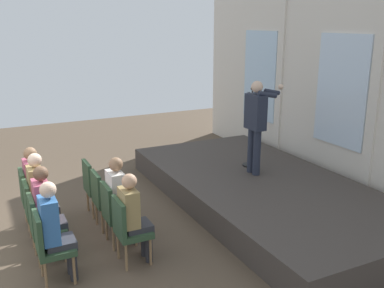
{
  "coord_description": "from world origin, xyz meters",
  "views": [
    {
      "loc": [
        6.03,
        0.25,
        3.18
      ],
      "look_at": [
        -0.11,
        3.28,
        1.25
      ],
      "focal_mm": 40.96,
      "sensor_mm": 36.0,
      "label": 1
    }
  ],
  "objects_px": {
    "chair_r0_c3": "(128,227)",
    "audience_r0_c2": "(120,196)",
    "audience_r1_c2": "(47,209)",
    "chair_r1_c3": "(49,244)",
    "audience_r1_c0": "(35,182)",
    "chair_r1_c1": "(36,208)",
    "chair_r0_c0": "(95,184)",
    "chair_r1_c2": "(42,224)",
    "audience_r0_c3": "(133,214)",
    "speaker": "(256,121)",
    "mic_stand": "(250,149)",
    "audience_r1_c3": "(54,227)",
    "chair_r1_c0": "(31,194)",
    "chair_r0_c2": "(115,210)",
    "audience_r1_c1": "(40,193)",
    "chair_r0_c1": "(104,196)"
  },
  "relations": [
    {
      "from": "chair_r0_c3",
      "to": "chair_r0_c2",
      "type": "bearing_deg",
      "value": 180.0
    },
    {
      "from": "chair_r1_c2",
      "to": "chair_r0_c3",
      "type": "bearing_deg",
      "value": 59.82
    },
    {
      "from": "chair_r0_c0",
      "to": "chair_r1_c2",
      "type": "xyz_separation_m",
      "value": [
        1.18,
        -1.02,
        0.0
      ]
    },
    {
      "from": "chair_r1_c3",
      "to": "audience_r1_c3",
      "type": "height_order",
      "value": "audience_r1_c3"
    },
    {
      "from": "chair_r0_c3",
      "to": "audience_r1_c0",
      "type": "xyz_separation_m",
      "value": [
        -1.77,
        -0.93,
        0.19
      ]
    },
    {
      "from": "audience_r1_c1",
      "to": "chair_r1_c2",
      "type": "relative_size",
      "value": 1.46
    },
    {
      "from": "audience_r1_c3",
      "to": "speaker",
      "type": "bearing_deg",
      "value": 108.41
    },
    {
      "from": "speaker",
      "to": "chair_r1_c2",
      "type": "distance_m",
      "value": 4.05
    },
    {
      "from": "chair_r0_c2",
      "to": "chair_r1_c2",
      "type": "bearing_deg",
      "value": -90.0
    },
    {
      "from": "chair_r1_c1",
      "to": "chair_r1_c3",
      "type": "height_order",
      "value": "same"
    },
    {
      "from": "audience_r1_c1",
      "to": "audience_r1_c0",
      "type": "bearing_deg",
      "value": 179.67
    },
    {
      "from": "audience_r0_c3",
      "to": "speaker",
      "type": "bearing_deg",
      "value": 114.45
    },
    {
      "from": "chair_r0_c1",
      "to": "audience_r1_c3",
      "type": "distance_m",
      "value": 1.52
    },
    {
      "from": "chair_r0_c1",
      "to": "chair_r1_c1",
      "type": "relative_size",
      "value": 1.0
    },
    {
      "from": "audience_r0_c3",
      "to": "chair_r1_c2",
      "type": "bearing_deg",
      "value": -118.24
    },
    {
      "from": "chair_r1_c1",
      "to": "speaker",
      "type": "bearing_deg",
      "value": 91.27
    },
    {
      "from": "chair_r1_c0",
      "to": "chair_r0_c2",
      "type": "bearing_deg",
      "value": 40.69
    },
    {
      "from": "chair_r0_c0",
      "to": "audience_r1_c0",
      "type": "bearing_deg",
      "value": -90.0
    },
    {
      "from": "chair_r1_c0",
      "to": "chair_r1_c2",
      "type": "height_order",
      "value": "same"
    },
    {
      "from": "mic_stand",
      "to": "chair_r0_c0",
      "type": "height_order",
      "value": "mic_stand"
    },
    {
      "from": "mic_stand",
      "to": "audience_r1_c2",
      "type": "height_order",
      "value": "mic_stand"
    },
    {
      "from": "chair_r0_c1",
      "to": "chair_r0_c2",
      "type": "height_order",
      "value": "same"
    },
    {
      "from": "audience_r0_c2",
      "to": "audience_r1_c3",
      "type": "height_order",
      "value": "audience_r1_c3"
    },
    {
      "from": "mic_stand",
      "to": "chair_r1_c2",
      "type": "bearing_deg",
      "value": -75.2
    },
    {
      "from": "audience_r1_c0",
      "to": "chair_r1_c1",
      "type": "distance_m",
      "value": 0.63
    },
    {
      "from": "audience_r1_c3",
      "to": "chair_r0_c2",
      "type": "bearing_deg",
      "value": 122.27
    },
    {
      "from": "speaker",
      "to": "audience_r0_c2",
      "type": "bearing_deg",
      "value": -76.37
    },
    {
      "from": "chair_r0_c3",
      "to": "audience_r0_c2",
      "type": "bearing_deg",
      "value": 172.22
    },
    {
      "from": "audience_r1_c3",
      "to": "audience_r1_c1",
      "type": "bearing_deg",
      "value": -179.92
    },
    {
      "from": "audience_r1_c3",
      "to": "chair_r0_c1",
      "type": "bearing_deg",
      "value": 141.63
    },
    {
      "from": "audience_r1_c2",
      "to": "mic_stand",
      "type": "bearing_deg",
      "value": 105.08
    },
    {
      "from": "chair_r0_c2",
      "to": "chair_r1_c3",
      "type": "relative_size",
      "value": 1.0
    },
    {
      "from": "chair_r1_c1",
      "to": "chair_r1_c2",
      "type": "relative_size",
      "value": 1.0
    },
    {
      "from": "chair_r0_c2",
      "to": "chair_r0_c3",
      "type": "relative_size",
      "value": 1.0
    },
    {
      "from": "audience_r1_c1",
      "to": "chair_r0_c0",
      "type": "bearing_deg",
      "value": 122.23
    },
    {
      "from": "speaker",
      "to": "audience_r1_c0",
      "type": "distance_m",
      "value": 3.91
    },
    {
      "from": "audience_r1_c2",
      "to": "chair_r1_c3",
      "type": "xyz_separation_m",
      "value": [
        0.59,
        -0.08,
        -0.22
      ]
    },
    {
      "from": "chair_r1_c1",
      "to": "chair_r0_c2",
      "type": "bearing_deg",
      "value": 59.82
    },
    {
      "from": "chair_r0_c0",
      "to": "chair_r1_c2",
      "type": "height_order",
      "value": "same"
    },
    {
      "from": "mic_stand",
      "to": "chair_r0_c3",
      "type": "bearing_deg",
      "value": -61.32
    },
    {
      "from": "chair_r1_c3",
      "to": "chair_r1_c2",
      "type": "bearing_deg",
      "value": 180.0
    },
    {
      "from": "audience_r0_c2",
      "to": "chair_r0_c3",
      "type": "bearing_deg",
      "value": -7.78
    },
    {
      "from": "chair_r0_c3",
      "to": "chair_r1_c2",
      "type": "bearing_deg",
      "value": -120.18
    },
    {
      "from": "chair_r0_c0",
      "to": "mic_stand",
      "type": "bearing_deg",
      "value": 87.93
    },
    {
      "from": "mic_stand",
      "to": "chair_r1_c3",
      "type": "height_order",
      "value": "mic_stand"
    },
    {
      "from": "chair_r1_c2",
      "to": "chair_r1_c3",
      "type": "relative_size",
      "value": 1.0
    },
    {
      "from": "chair_r0_c3",
      "to": "audience_r1_c3",
      "type": "xyz_separation_m",
      "value": [
        -0.0,
        -0.93,
        0.21
      ]
    },
    {
      "from": "audience_r1_c3",
      "to": "chair_r1_c0",
      "type": "bearing_deg",
      "value": -177.4
    },
    {
      "from": "audience_r0_c3",
      "to": "audience_r1_c1",
      "type": "relative_size",
      "value": 0.93
    },
    {
      "from": "chair_r0_c3",
      "to": "chair_r1_c0",
      "type": "relative_size",
      "value": 1.0
    }
  ]
}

